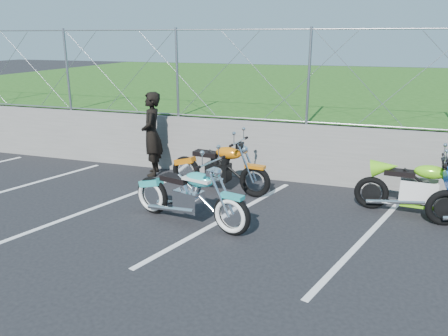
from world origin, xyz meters
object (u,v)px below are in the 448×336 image
(cruiser_turquoise, at_px, (191,198))
(person_standing, at_px, (152,134))
(sportbike_green, at_px, (417,190))
(naked_orange, at_px, (221,169))

(cruiser_turquoise, bearing_deg, person_standing, 143.98)
(sportbike_green, height_order, person_standing, person_standing)
(person_standing, bearing_deg, sportbike_green, 61.50)
(naked_orange, xyz_separation_m, person_standing, (-1.87, 0.62, 0.48))
(naked_orange, height_order, person_standing, person_standing)
(naked_orange, distance_m, person_standing, 2.03)
(sportbike_green, relative_size, person_standing, 1.09)
(cruiser_turquoise, distance_m, person_standing, 3.07)
(naked_orange, bearing_deg, cruiser_turquoise, -80.57)
(sportbike_green, bearing_deg, person_standing, 177.75)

